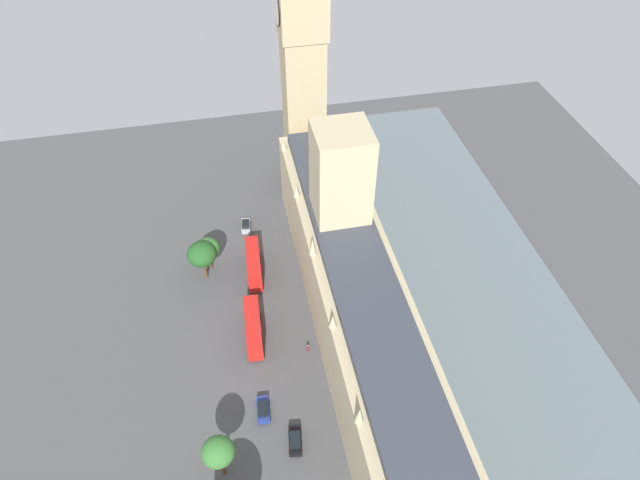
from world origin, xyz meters
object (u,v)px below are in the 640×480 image
(car_blue_trailing, at_px, (263,410))
(car_silver_by_river_gate, at_px, (246,226))
(clock_tower, at_px, (302,45))
(plane_tree_leading, at_px, (202,254))
(double_decker_bus_kerbside, at_px, (253,327))
(parliament_building, at_px, (357,298))
(double_decker_bus_under_trees, at_px, (254,264))
(plane_tree_slot_10, at_px, (207,249))
(car_black_near_tower, at_px, (295,440))
(pedestrian_midblock, at_px, (308,348))
(plane_tree_far_end, at_px, (218,452))

(car_blue_trailing, bearing_deg, car_silver_by_river_gate, 91.28)
(clock_tower, distance_m, plane_tree_leading, 42.90)
(double_decker_bus_kerbside, distance_m, car_blue_trailing, 14.17)
(parliament_building, xyz_separation_m, clock_tower, (0.19, -43.38, 21.87))
(parliament_building, relative_size, double_decker_bus_under_trees, 7.38)
(car_blue_trailing, bearing_deg, plane_tree_slot_10, 104.46)
(car_blue_trailing, bearing_deg, double_decker_bus_kerbside, 92.39)
(car_silver_by_river_gate, xyz_separation_m, car_blue_trailing, (1.94, 40.78, 0.00))
(clock_tower, bearing_deg, double_decker_bus_kerbside, 67.88)
(parliament_building, relative_size, car_black_near_tower, 16.68)
(pedestrian_midblock, height_order, plane_tree_leading, plane_tree_leading)
(clock_tower, relative_size, car_blue_trailing, 13.70)
(car_blue_trailing, xyz_separation_m, plane_tree_leading, (6.80, -29.24, 5.35))
(double_decker_bus_kerbside, height_order, car_black_near_tower, double_decker_bus_kerbside)
(pedestrian_midblock, bearing_deg, car_black_near_tower, 74.44)
(clock_tower, distance_m, plane_tree_slot_10, 41.67)
(plane_tree_leading, bearing_deg, car_blue_trailing, 103.09)
(parliament_building, bearing_deg, plane_tree_far_end, 39.03)
(car_blue_trailing, height_order, plane_tree_far_end, plane_tree_far_end)
(double_decker_bus_kerbside, height_order, car_blue_trailing, double_decker_bus_kerbside)
(double_decker_bus_under_trees, height_order, car_black_near_tower, double_decker_bus_under_trees)
(double_decker_bus_kerbside, distance_m, pedestrian_midblock, 9.71)
(car_silver_by_river_gate, xyz_separation_m, plane_tree_slot_10, (7.74, 9.36, 4.39))
(plane_tree_slot_10, bearing_deg, car_black_near_tower, 104.65)
(plane_tree_leading, bearing_deg, pedestrian_midblock, 128.19)
(clock_tower, xyz_separation_m, plane_tree_leading, (23.73, 25.50, -25.04))
(plane_tree_leading, bearing_deg, plane_tree_far_end, 90.34)
(plane_tree_leading, bearing_deg, car_black_near_tower, 107.03)
(double_decker_bus_under_trees, xyz_separation_m, pedestrian_midblock, (-6.56, 18.88, -1.96))
(plane_tree_slot_10, bearing_deg, car_blue_trailing, 100.45)
(double_decker_bus_under_trees, distance_m, plane_tree_far_end, 37.49)
(clock_tower, height_order, car_blue_trailing, clock_tower)
(car_blue_trailing, bearing_deg, clock_tower, 76.82)
(double_decker_bus_kerbside, xyz_separation_m, car_blue_trailing, (0.40, 14.06, -1.75))
(car_silver_by_river_gate, relative_size, double_decker_bus_kerbside, 0.40)
(car_silver_by_river_gate, relative_size, plane_tree_slot_10, 0.59)
(parliament_building, distance_m, car_silver_by_river_gate, 34.18)
(car_silver_by_river_gate, bearing_deg, plane_tree_leading, -120.41)
(car_silver_by_river_gate, bearing_deg, car_blue_trailing, -85.99)
(double_decker_bus_under_trees, bearing_deg, plane_tree_slot_10, 162.48)
(plane_tree_leading, xyz_separation_m, plane_tree_far_end, (-0.22, 37.09, 0.46))
(car_black_near_tower, xyz_separation_m, pedestrian_midblock, (-4.82, -15.22, -0.21))
(double_decker_bus_kerbside, height_order, plane_tree_leading, plane_tree_leading)
(double_decker_bus_under_trees, relative_size, double_decker_bus_kerbside, 1.00)
(car_blue_trailing, bearing_deg, pedestrian_midblock, 51.35)
(clock_tower, height_order, double_decker_bus_under_trees, clock_tower)
(plane_tree_far_end, distance_m, plane_tree_slot_10, 39.31)
(pedestrian_midblock, bearing_deg, car_silver_by_river_gate, -75.71)
(car_silver_by_river_gate, bearing_deg, clock_tower, 49.70)
(plane_tree_far_end, bearing_deg, car_blue_trailing, -129.96)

